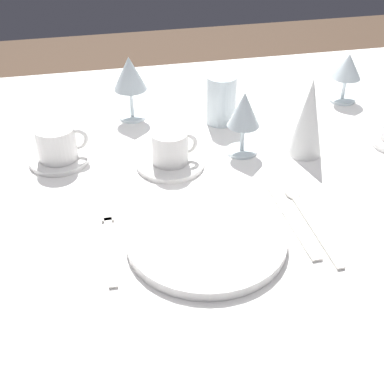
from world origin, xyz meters
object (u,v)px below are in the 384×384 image
Objects in this scene: wine_glass_centre at (130,76)px; drink_tumbler at (221,99)px; wine_glass_left at (244,113)px; wine_glass_far at (347,69)px; dinner_plate at (206,238)px; napkin_folded at (309,117)px; dinner_knife at (293,222)px; coffee_cup_left at (169,147)px; coffee_cup_right at (57,143)px; fork_outer at (110,240)px; spoon_soup at (306,215)px.

wine_glass_centre reaches higher than drink_tumbler.
wine_glass_far is (0.32, 0.19, -0.01)m from wine_glass_left.
wine_glass_centre is at bearing 163.12° from drink_tumbler.
dinner_plate is at bearing -117.22° from wine_glass_left.
wine_glass_far is 0.72× the size of napkin_folded.
coffee_cup_left reaches higher than dinner_knife.
drink_tumbler is at bearing 94.21° from wine_glass_left.
dinner_knife is at bearing -35.99° from coffee_cup_right.
dinner_plate is 0.39m from coffee_cup_right.
wine_glass_centre is at bearing 145.67° from napkin_folded.
coffee_cup_left is 0.24m from wine_glass_centre.
wine_glass_centre is 0.29m from wine_glass_left.
coffee_cup_right is (-0.40, 0.29, 0.04)m from dinner_knife.
fork_outer is at bearing -101.46° from wine_glass_centre.
napkin_folded is (0.43, 0.21, 0.08)m from fork_outer.
dinner_knife is 0.93× the size of spoon_soup.
dinner_plate is 0.65m from wine_glass_far.
wine_glass_centre is 1.24× the size of wine_glass_far.
drink_tumbler is (0.29, 0.38, 0.05)m from fork_outer.
wine_glass_left is (0.16, 0.02, 0.05)m from coffee_cup_left.
wine_glass_left reaches higher than wine_glass_far.
napkin_folded is (0.27, 0.24, 0.08)m from dinner_plate.
dinner_plate is at bearing -52.25° from coffee_cup_right.
coffee_cup_left is 0.52m from wine_glass_far.
coffee_cup_left is 0.80× the size of wine_glass_far.
drink_tumbler is at bearing 47.38° from coffee_cup_left.
dinner_knife is 0.40m from drink_tumbler.
napkin_folded is (0.11, 0.22, 0.08)m from dinner_knife.
drink_tumbler is at bearing -171.79° from wine_glass_far.
coffee_cup_left is (0.14, 0.21, 0.04)m from fork_outer.
dinner_knife is 1.56× the size of wine_glass_left.
napkin_folded reaches higher than wine_glass_far.
fork_outer is at bearing -127.44° from drink_tumbler.
wine_glass_far is at bearing -1.48° from wine_glass_centre.
wine_glass_far reaches higher than coffee_cup_left.
wine_glass_left is 0.15m from drink_tumbler.
coffee_cup_left is (-0.02, 0.25, 0.03)m from dinner_plate.
dinner_plate is at bearing -85.33° from coffee_cup_left.
wine_glass_left is at bearing 7.02° from coffee_cup_left.
coffee_cup_left is 0.17m from wine_glass_left.
wine_glass_left is 0.37m from wine_glass_far.
wine_glass_centre reaches higher than dinner_plate.
coffee_cup_right reaches higher than dinner_knife.
wine_glass_left is (0.14, 0.27, 0.08)m from dinner_plate.
drink_tumbler is (0.15, 0.16, 0.01)m from coffee_cup_left.
napkin_folded is at bearing 41.96° from dinner_plate.
wine_glass_centre is at bearing 136.05° from wine_glass_left.
coffee_cup_left is at bearing -156.28° from wine_glass_far.
wine_glass_centre is 0.41m from napkin_folded.
coffee_cup_right is at bearing -164.62° from drink_tumbler.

